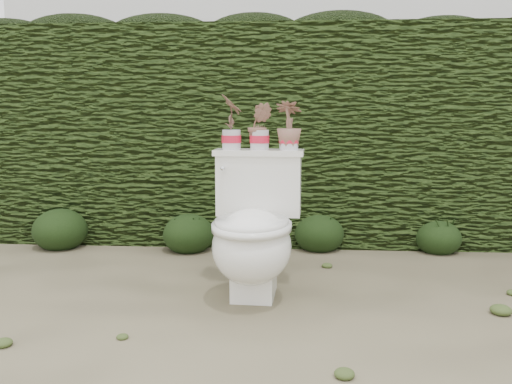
# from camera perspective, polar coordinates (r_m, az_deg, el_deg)

# --- Properties ---
(ground) EXTENTS (60.00, 60.00, 0.00)m
(ground) POSITION_cam_1_polar(r_m,az_deg,el_deg) (2.91, -2.77, -11.35)
(ground) COLOR gray
(ground) RESTS_ON ground
(hedge) EXTENTS (8.00, 1.00, 1.60)m
(hedge) POSITION_cam_1_polar(r_m,az_deg,el_deg) (4.34, -0.36, 6.03)
(hedge) COLOR #324818
(hedge) RESTS_ON ground
(house_wall) EXTENTS (8.00, 3.50, 4.00)m
(house_wall) POSITION_cam_1_polar(r_m,az_deg,el_deg) (8.78, 5.93, 15.11)
(house_wall) COLOR silver
(house_wall) RESTS_ON ground
(toilet) EXTENTS (0.51, 0.70, 0.78)m
(toilet) POSITION_cam_1_polar(r_m,az_deg,el_deg) (2.87, -0.24, -4.26)
(toilet) COLOR white
(toilet) RESTS_ON ground
(potted_plant_left) EXTENTS (0.15, 0.18, 0.29)m
(potted_plant_left) POSITION_cam_1_polar(r_m,az_deg,el_deg) (3.06, -2.61, 7.24)
(potted_plant_left) COLOR #2E7123
(potted_plant_left) RESTS_ON toilet
(potted_plant_center) EXTENTS (0.14, 0.12, 0.24)m
(potted_plant_center) POSITION_cam_1_polar(r_m,az_deg,el_deg) (3.04, 0.37, 6.79)
(potted_plant_center) COLOR #2E7123
(potted_plant_center) RESTS_ON toilet
(potted_plant_right) EXTENTS (0.17, 0.17, 0.25)m
(potted_plant_right) POSITION_cam_1_polar(r_m,az_deg,el_deg) (3.02, 3.49, 6.87)
(potted_plant_right) COLOR #2E7123
(potted_plant_right) RESTS_ON toilet
(liriope_clump_1) EXTENTS (0.39, 0.39, 0.31)m
(liriope_clump_1) POSITION_cam_1_polar(r_m,az_deg,el_deg) (4.21, -19.95, -3.40)
(liriope_clump_1) COLOR #1D3010
(liriope_clump_1) RESTS_ON ground
(liriope_clump_2) EXTENTS (0.36, 0.36, 0.29)m
(liriope_clump_2) POSITION_cam_1_polar(r_m,az_deg,el_deg) (3.90, -7.12, -4.02)
(liriope_clump_2) COLOR #1D3010
(liriope_clump_2) RESTS_ON ground
(liriope_clump_3) EXTENTS (0.36, 0.36, 0.29)m
(liriope_clump_3) POSITION_cam_1_polar(r_m,az_deg,el_deg) (3.93, 6.67, -3.95)
(liriope_clump_3) COLOR #1D3010
(liriope_clump_3) RESTS_ON ground
(liriope_clump_4) EXTENTS (0.32, 0.32, 0.25)m
(liriope_clump_4) POSITION_cam_1_polar(r_m,az_deg,el_deg) (4.05, 18.67, -4.22)
(liriope_clump_4) COLOR #1D3010
(liriope_clump_4) RESTS_ON ground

